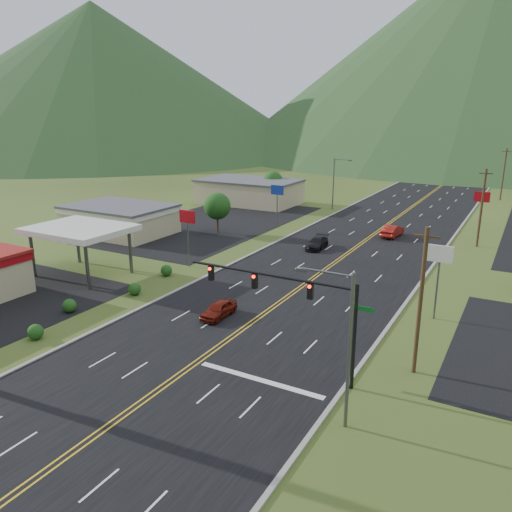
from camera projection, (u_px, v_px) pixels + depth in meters
The scene contains 22 objects.
ground at pixel (56, 465), 24.75m from camera, with size 500.00×500.00×0.00m, color #314017.
road at pixel (56, 465), 24.75m from camera, with size 20.00×460.00×0.04m, color black.
traffic_signal at pixel (295, 298), 31.97m from camera, with size 13.10×0.43×7.00m.
streetlight_east at pixel (344, 340), 26.46m from camera, with size 3.28×0.25×9.00m.
streetlight_west at pixel (335, 180), 87.46m from camera, with size 3.28×0.25×9.00m.
gas_canopy at pixel (80, 230), 52.12m from camera, with size 10.00×8.00×5.30m.
building_west_mid at pixel (120, 218), 70.94m from camera, with size 14.40×10.40×4.10m.
building_west_far at pixel (249, 191), 94.23m from camera, with size 18.40×11.40×4.50m.
pole_sign_west_a at pixel (187, 222), 55.04m from camera, with size 2.00×0.18×6.40m.
pole_sign_west_b at pixel (277, 194), 73.49m from camera, with size 2.00×0.18×6.40m.
pole_sign_east_a at pixel (440, 261), 40.75m from camera, with size 2.00×0.18×6.40m.
pole_sign_east_b at pixel (481, 202), 67.58m from camera, with size 2.00×0.18×6.40m.
tree_west_a at pixel (217, 206), 70.75m from camera, with size 3.84×3.84×5.82m.
tree_west_b at pixel (273, 181), 95.73m from camera, with size 3.84×3.84×5.82m.
utility_pole_a at pixel (420, 301), 32.10m from camera, with size 1.60×0.28×10.00m.
utility_pole_b at pixel (482, 207), 63.13m from camera, with size 1.60×0.28×10.00m.
utility_pole_c at pixel (504, 174), 96.68m from camera, with size 1.60×0.28×10.00m.
mountain_n at pixel (501, 44), 197.36m from camera, with size 220.00×220.00×85.00m, color #203B1B.
mountain_nw at pixel (96, 79), 210.27m from camera, with size 190.00×190.00×60.00m, color #203B1B.
car_red_near at pixel (219, 310), 42.26m from camera, with size 1.61×3.99×1.36m, color #66150B.
car_dark_mid at pixel (317, 243), 63.38m from camera, with size 1.95×4.80×1.39m, color black.
car_red_far at pixel (392, 231), 69.27m from camera, with size 1.75×5.02×1.66m, color maroon.
Camera 1 is at (18.84, -13.38, 16.88)m, focal length 35.00 mm.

